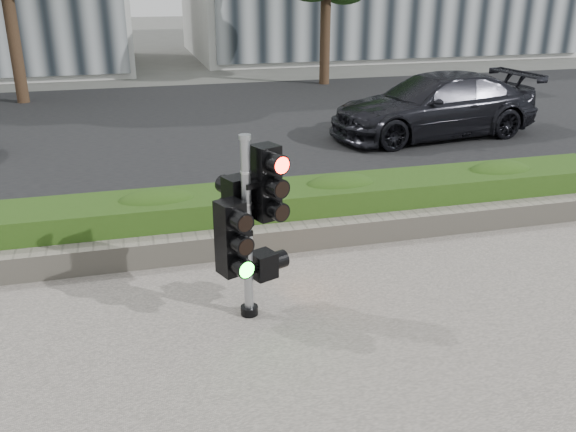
# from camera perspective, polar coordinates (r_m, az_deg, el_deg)

# --- Properties ---
(ground) EXTENTS (120.00, 120.00, 0.00)m
(ground) POSITION_cam_1_polar(r_m,az_deg,el_deg) (6.79, -0.03, -10.18)
(ground) COLOR #51514C
(ground) RESTS_ON ground
(road) EXTENTS (60.00, 13.00, 0.02)m
(road) POSITION_cam_1_polar(r_m,az_deg,el_deg) (16.06, -9.37, 8.31)
(road) COLOR black
(road) RESTS_ON ground
(curb) EXTENTS (60.00, 0.25, 0.12)m
(curb) POSITION_cam_1_polar(r_m,az_deg,el_deg) (9.53, -4.92, -0.23)
(curb) COLOR gray
(curb) RESTS_ON ground
(stone_wall) EXTENTS (12.00, 0.32, 0.34)m
(stone_wall) POSITION_cam_1_polar(r_m,az_deg,el_deg) (8.35, -3.40, -2.38)
(stone_wall) COLOR gray
(stone_wall) RESTS_ON sidewalk
(hedge) EXTENTS (12.00, 1.00, 0.68)m
(hedge) POSITION_cam_1_polar(r_m,az_deg,el_deg) (8.87, -4.28, 0.26)
(hedge) COLOR #497022
(hedge) RESTS_ON sidewalk
(traffic_signal) EXTENTS (0.75, 0.66, 2.06)m
(traffic_signal) POSITION_cam_1_polar(r_m,az_deg,el_deg) (6.49, -3.80, -0.24)
(traffic_signal) COLOR black
(traffic_signal) RESTS_ON sidewalk
(car_dark) EXTENTS (5.26, 2.60, 1.47)m
(car_dark) POSITION_cam_1_polar(r_m,az_deg,el_deg) (15.03, 13.49, 10.03)
(car_dark) COLOR black
(car_dark) RESTS_ON road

